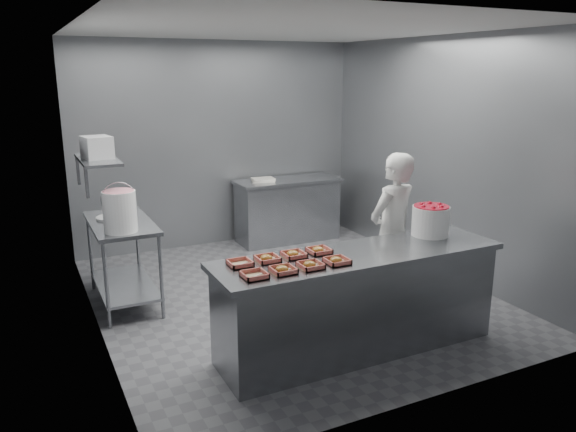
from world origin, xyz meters
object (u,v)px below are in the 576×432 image
object	(u,v)px
tray_5	(267,258)
tray_1	(283,270)
tray_0	(254,275)
tray_4	(240,263)
service_counter	(358,301)
glaze_bucket	(120,210)
tray_6	(293,254)
tray_3	(337,261)
worker	(392,233)
tray_2	(310,265)
prep_table	(123,250)
appliance	(97,147)
tray_7	(319,250)
back_counter	(287,210)
strawberry_tub	(431,219)

from	to	relation	value
tray_5	tray_1	bearing A→B (deg)	-90.00
tray_0	tray_4	xyz separation A→B (m)	(0.00, 0.29, 0.00)
service_counter	glaze_bucket	world-z (taller)	glaze_bucket
tray_5	tray_6	bearing A→B (deg)	0.00
tray_3	tray_5	xyz separation A→B (m)	(-0.48, 0.29, 0.00)
worker	tray_6	bearing A→B (deg)	2.42
tray_1	tray_2	size ratio (longest dim) A/B	1.00
tray_5	worker	size ratio (longest dim) A/B	0.11
tray_1	tray_3	bearing A→B (deg)	0.00
tray_2	glaze_bucket	bearing A→B (deg)	124.04
prep_table	tray_3	size ratio (longest dim) A/B	6.40
tray_4	appliance	bearing A→B (deg)	113.69
worker	tray_2	bearing A→B (deg)	12.92
appliance	tray_6	bearing A→B (deg)	-63.92
service_counter	worker	size ratio (longest dim) A/B	1.59
tray_4	worker	xyz separation A→B (m)	(1.82, 0.45, -0.10)
tray_7	glaze_bucket	bearing A→B (deg)	134.65
worker	appliance	xyz separation A→B (m)	(-2.60, 1.33, 0.86)
service_counter	tray_7	distance (m)	0.59
tray_4	tray_7	size ratio (longest dim) A/B	1.00
back_counter	appliance	xyz separation A→B (m)	(-2.72, -1.32, 1.22)
service_counter	prep_table	world-z (taller)	same
service_counter	tray_5	distance (m)	0.94
strawberry_tub	glaze_bucket	world-z (taller)	glaze_bucket
worker	strawberry_tub	distance (m)	0.52
back_counter	glaze_bucket	size ratio (longest dim) A/B	3.09
tray_2	tray_7	size ratio (longest dim) A/B	1.00
prep_table	strawberry_tub	size ratio (longest dim) A/B	3.47
tray_4	tray_5	distance (m)	0.24
service_counter	appliance	world-z (taller)	appliance
glaze_bucket	appliance	distance (m)	0.69
tray_1	worker	size ratio (longest dim) A/B	0.11
back_counter	tray_4	world-z (taller)	tray_4
prep_table	appliance	xyz separation A→B (m)	(-0.17, -0.02, 1.08)
tray_2	glaze_bucket	size ratio (longest dim) A/B	0.39
tray_0	glaze_bucket	distance (m)	1.84
tray_1	strawberry_tub	distance (m)	1.71
tray_3	tray_4	bearing A→B (deg)	157.64
tray_7	tray_1	bearing A→B (deg)	-148.43
tray_7	strawberry_tub	bearing A→B (deg)	0.12
back_counter	tray_5	world-z (taller)	tray_5
tray_5	glaze_bucket	distance (m)	1.69
tray_6	tray_7	distance (m)	0.24
back_counter	prep_table	bearing A→B (deg)	-152.99
strawberry_tub	appliance	size ratio (longest dim) A/B	1.20
tray_1	tray_7	size ratio (longest dim) A/B	1.00
strawberry_tub	glaze_bucket	distance (m)	2.94
tray_4	appliance	xyz separation A→B (m)	(-0.78, 1.78, 0.75)
service_counter	tray_0	distance (m)	1.15
tray_7	tray_2	bearing A→B (deg)	-129.13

